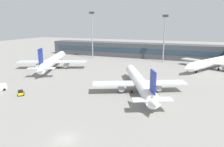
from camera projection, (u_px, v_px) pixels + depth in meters
The scene contains 8 objects.
ground_plane at pixel (127, 83), 74.54m from camera, with size 400.00×400.00×0.00m, color gray.
terminal_building at pixel (154, 51), 127.31m from camera, with size 139.26×12.13×9.00m.
airplane_near at pixel (139, 81), 64.91m from camera, with size 28.61×39.69×10.45m.
airplane_mid at pixel (53, 61), 99.04m from camera, with size 32.12×44.74×11.61m.
airplane_far at pixel (211, 62), 95.54m from camera, with size 28.74×39.40×10.93m.
baggage_tug_yellow at pixel (21, 92), 61.64m from camera, with size 3.53×3.68×1.75m.
floodlight_tower_west at pixel (164, 35), 111.43m from camera, with size 3.20×0.80×25.74m.
floodlight_tower_east at pixel (92, 32), 123.31m from camera, with size 3.20×0.80×27.98m.
Camera 1 is at (20.18, -28.89, 21.08)m, focal length 32.65 mm.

